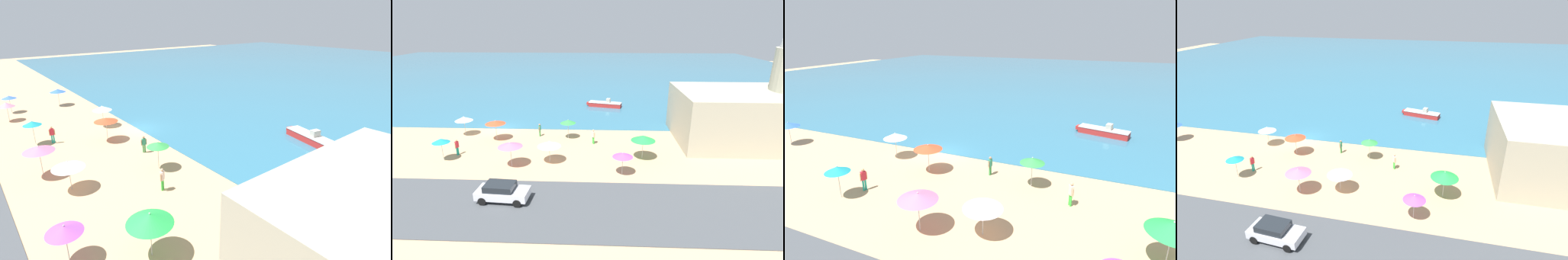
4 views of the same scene
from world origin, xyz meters
The scene contains 17 objects.
ground_plane centered at (0.00, 0.00, 0.00)m, with size 160.00×160.00×0.00m, color tan.
sea centered at (0.00, 55.00, 0.03)m, with size 150.00×110.00×0.05m, color #2F6B87.
beach_umbrella_0 centered at (-3.57, -2.60, 2.15)m, with size 2.13×2.13×2.46m.
beach_umbrella_1 centered at (-2.65, -10.05, 2.18)m, with size 1.74×1.74×2.46m.
beach_umbrella_2 centered at (-12.51, -10.86, 2.03)m, with size 1.86×1.86×2.36m.
beach_umbrella_3 centered at (-15.96, -4.04, 2.15)m, with size 2.16×2.16×2.44m.
beach_umbrella_4 centered at (-16.26, -10.02, 2.07)m, with size 1.77×1.77×2.33m.
beach_umbrella_5 centered at (15.31, -12.31, 1.98)m, with size 1.88×1.88×2.24m.
beach_umbrella_6 centered at (8.22, -9.97, 1.99)m, with size 2.34×2.34×2.31m.
beach_umbrella_7 centered at (17.59, -8.74, 2.31)m, with size 2.49×2.49×2.65m.
beach_umbrella_8 centered at (9.38, -3.20, 2.16)m, with size 1.85×1.85×2.43m.
beach_umbrella_9 centered at (0.85, -4.01, 2.21)m, with size 2.38×2.38×2.46m.
beach_umbrella_10 centered at (4.65, -11.06, 2.29)m, with size 2.38×2.38×2.56m.
bather_0 centered at (5.78, -2.55, 0.90)m, with size 0.25×0.57×1.61m.
bather_1 centered at (12.46, -4.78, 0.98)m, with size 0.38×0.50×1.75m.
bather_2 centered at (-1.85, -8.58, 0.99)m, with size 0.32×0.55×1.77m.
skiff_nearshore centered at (13.94, 11.80, 0.47)m, with size 5.90×2.74×1.41m.
Camera 1 is at (29.10, -14.90, 11.86)m, focal length 28.00 mm.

